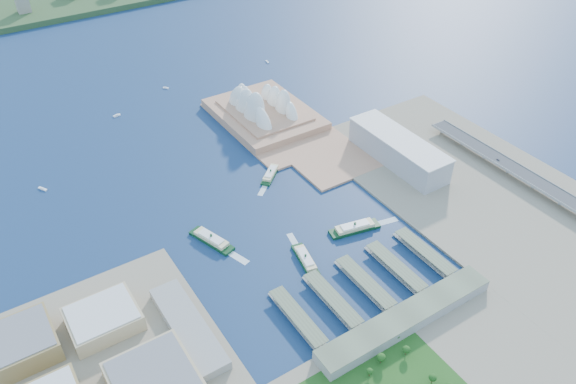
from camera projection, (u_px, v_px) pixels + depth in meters
ground at (313, 250)px, 628.32m from camera, size 3000.00×3000.00×0.00m
east_land at (494, 200)px, 697.31m from camera, size 240.00×500.00×3.00m
peninsula at (273, 123)px, 846.84m from camera, size 135.00×220.00×3.00m
opera_house at (264, 100)px, 840.50m from camera, size 134.00×180.00×58.00m
toaster_building at (398, 150)px, 752.98m from camera, size 45.00×155.00×35.00m
expressway at (534, 184)px, 711.93m from camera, size 26.00×340.00×11.85m
ferry_wharves at (365, 284)px, 581.55m from camera, size 184.00×90.00×9.30m
terminal_building at (406, 319)px, 539.36m from camera, size 200.00×28.00×12.00m
ferry_a at (211, 238)px, 635.58m from camera, size 33.02×61.19×11.24m
ferry_b at (271, 173)px, 738.69m from camera, size 45.40×41.68×9.31m
ferry_c at (305, 258)px, 611.20m from camera, size 23.75×54.20×9.94m
ferry_d at (355, 226)px, 651.41m from camera, size 63.04×27.55×11.56m
boat_a at (43, 189)px, 716.33m from camera, size 9.47×13.34×2.59m
boat_b at (117, 115)px, 864.48m from camera, size 11.95×5.86×3.09m
boat_c at (267, 62)px, 1019.90m from camera, size 5.19×11.41×2.48m
boat_e at (166, 88)px, 938.06m from camera, size 8.83×9.83×2.47m
car_c at (498, 160)px, 742.99m from camera, size 1.90×4.67×1.36m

